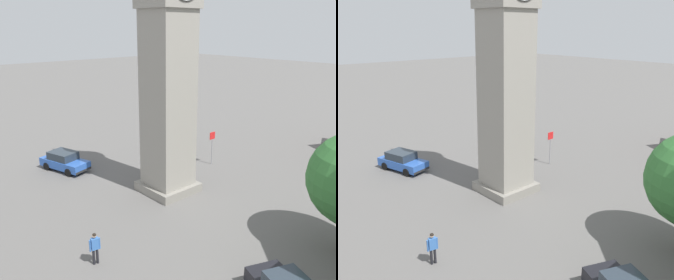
% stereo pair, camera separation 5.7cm
% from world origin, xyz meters
% --- Properties ---
extents(ground_plane, '(200.00, 200.00, 0.00)m').
position_xyz_m(ground_plane, '(0.00, 0.00, 0.00)').
color(ground_plane, '#605E5B').
extents(car_silver_kerb, '(2.80, 4.44, 1.53)m').
position_xyz_m(car_silver_kerb, '(3.78, -8.35, 0.76)').
color(car_silver_kerb, '#2D5BB7').
rests_on(car_silver_kerb, ground).
extents(car_red_corner, '(3.21, 4.46, 1.53)m').
position_xyz_m(car_red_corner, '(-6.07, -6.36, 0.76)').
color(car_red_corner, white).
rests_on(car_red_corner, ground).
extents(pedestrian, '(0.55, 0.28, 1.69)m').
position_xyz_m(pedestrian, '(8.12, 3.92, 1.01)').
color(pedestrian, black).
rests_on(pedestrian, ground).
extents(road_sign, '(0.60, 0.07, 2.80)m').
position_xyz_m(road_sign, '(-6.10, -1.41, 1.90)').
color(road_sign, gray).
rests_on(road_sign, ground).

